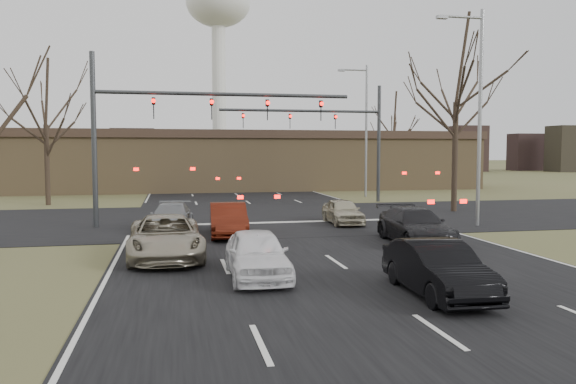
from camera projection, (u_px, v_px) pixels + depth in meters
The scene contains 19 objects.
ground at pixel (368, 285), 14.81m from camera, with size 360.00×360.00×0.00m, color #4F542D.
road_main at pixel (212, 178), 73.41m from camera, with size 14.00×300.00×0.02m, color black.
road_cross at pixel (271, 218), 29.46m from camera, with size 200.00×14.00×0.02m, color black.
building at pixel (249, 160), 52.13m from camera, with size 42.40×10.40×5.30m.
water_tower at pixel (218, 13), 130.62m from camera, with size 15.00×15.00×44.50m.
mast_arm_near at pixel (167, 118), 26.08m from camera, with size 12.12×0.24×8.00m.
mast_arm_far at pixel (340, 129), 38.15m from camera, with size 11.12×0.24×8.00m.
streetlight_right_near at pixel (477, 106), 25.94m from camera, with size 2.34×0.25×10.00m.
streetlight_right_far at pixel (364, 124), 42.65m from camera, with size 2.34×0.25×10.00m.
tree_right_near at pixel (457, 57), 32.00m from camera, with size 6.90×6.90×11.50m.
tree_left_far at pixel (45, 91), 36.07m from camera, with size 5.70×5.70×9.50m.
tree_right_far at pixel (394, 113), 51.51m from camera, with size 5.40×5.40×9.00m.
car_silver_suv at pixel (166, 237), 18.34m from camera, with size 2.35×5.09×1.42m, color #A39A84.
car_white_sedan at pixel (257, 254), 15.53m from camera, with size 1.59×3.96×1.35m, color white.
car_black_hatch at pixel (437, 269), 13.63m from camera, with size 1.41×4.05×1.33m, color black.
car_charcoal_sedan at pixel (415, 226), 21.31m from camera, with size 1.90×4.68×1.36m, color black.
car_grey_ahead at pixel (171, 217), 24.56m from camera, with size 1.73×4.25×1.23m, color gray.
car_red_ahead at pixel (228, 220), 23.16m from camera, with size 1.45×4.17×1.37m, color #53180B.
car_silver_ahead at pixel (343, 211), 27.04m from camera, with size 1.45×3.60×1.23m, color #B7AF94.
Camera 1 is at (-5.02, -13.86, 3.53)m, focal length 35.00 mm.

